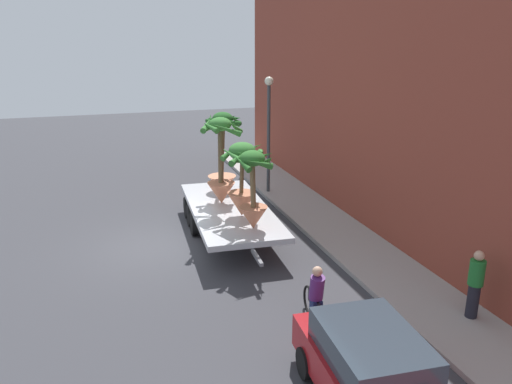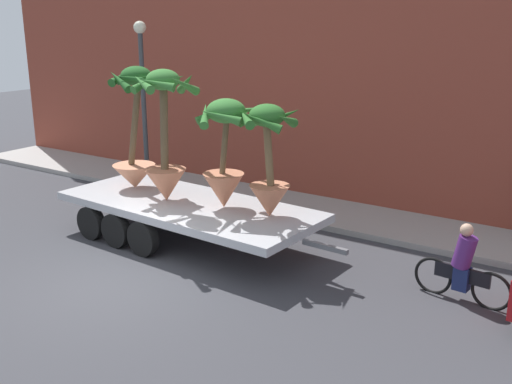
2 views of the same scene
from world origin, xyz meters
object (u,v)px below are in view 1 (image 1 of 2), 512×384
at_px(parked_car, 374,375).
at_px(street_lamp, 269,120).
at_px(potted_palm_middle, 242,180).
at_px(flatbed_trailer, 228,211).
at_px(pedestrian_near_gate, 475,283).
at_px(potted_palm_rear, 253,191).
at_px(potted_palm_front, 221,165).
at_px(cyclist, 316,299).
at_px(potted_palm_extra, 223,156).

height_order(parked_car, street_lamp, street_lamp).
distance_m(potted_palm_middle, street_lamp, 5.57).
distance_m(flatbed_trailer, parked_car, 9.42).
xyz_separation_m(parked_car, pedestrian_near_gate, (-1.99, 3.85, 0.22)).
height_order(potted_palm_rear, potted_palm_front, potted_palm_front).
relative_size(cyclist, street_lamp, 0.38).
relative_size(flatbed_trailer, potted_palm_middle, 3.02).
bearing_deg(potted_palm_front, parked_car, 2.07).
relative_size(flatbed_trailer, pedestrian_near_gate, 4.31).
xyz_separation_m(potted_palm_front, cyclist, (6.63, 0.61, -1.69)).
bearing_deg(street_lamp, potted_palm_front, -40.42).
distance_m(flatbed_trailer, potted_palm_middle, 1.87).
distance_m(potted_palm_front, street_lamp, 4.55).
distance_m(cyclist, parked_car, 3.05).
relative_size(potted_palm_extra, parked_car, 0.72).
distance_m(potted_palm_extra, cyclist, 8.10).
height_order(pedestrian_near_gate, street_lamp, street_lamp).
bearing_deg(flatbed_trailer, potted_palm_extra, 171.68).
bearing_deg(pedestrian_near_gate, potted_palm_front, -151.34).
relative_size(potted_palm_rear, pedestrian_near_gate, 1.41).
distance_m(flatbed_trailer, potted_palm_rear, 2.70).
height_order(potted_palm_middle, parked_car, potted_palm_middle).
bearing_deg(flatbed_trailer, potted_palm_rear, 4.27).
distance_m(potted_palm_rear, cyclist, 4.34).
bearing_deg(street_lamp, potted_palm_middle, -27.93).
bearing_deg(flatbed_trailer, potted_palm_middle, 7.97).
xyz_separation_m(potted_palm_front, street_lamp, (-3.40, 2.90, 0.87)).
bearing_deg(potted_palm_middle, potted_palm_rear, 0.27).
bearing_deg(flatbed_trailer, pedestrian_near_gate, 28.46).
xyz_separation_m(potted_palm_extra, pedestrian_near_gate, (8.97, 3.81, -1.30)).
xyz_separation_m(cyclist, street_lamp, (-10.03, 2.29, 2.56)).
relative_size(potted_palm_middle, potted_palm_front, 0.81).
relative_size(potted_palm_middle, pedestrian_near_gate, 1.43).
xyz_separation_m(flatbed_trailer, pedestrian_near_gate, (7.44, 4.03, 0.26)).
xyz_separation_m(potted_palm_middle, potted_palm_extra, (-2.74, 0.06, 0.14)).
bearing_deg(potted_palm_middle, flatbed_trailer, -172.03).
bearing_deg(street_lamp, flatbed_trailer, -36.91).
height_order(potted_palm_extra, street_lamp, street_lamp).
xyz_separation_m(flatbed_trailer, street_lamp, (-3.64, 2.73, 2.45)).
height_order(potted_palm_rear, parked_car, potted_palm_rear).
bearing_deg(potted_palm_extra, pedestrian_near_gate, 22.98).
relative_size(flatbed_trailer, potted_palm_front, 2.44).
xyz_separation_m(pedestrian_near_gate, street_lamp, (-11.07, -1.30, 2.19)).
bearing_deg(potted_palm_extra, flatbed_trailer, -8.32).
relative_size(potted_palm_extra, street_lamp, 0.62).
relative_size(potted_palm_front, cyclist, 1.64).
height_order(flatbed_trailer, parked_car, parked_car).
bearing_deg(flatbed_trailer, street_lamp, 143.09).
relative_size(potted_palm_rear, potted_palm_front, 0.80).
xyz_separation_m(potted_palm_rear, potted_palm_front, (-2.56, -0.34, 0.20)).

